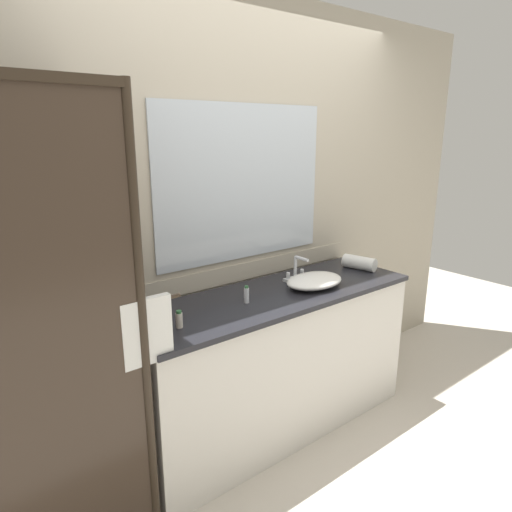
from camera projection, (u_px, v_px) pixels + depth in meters
name	position (u px, v px, depth m)	size (l,w,h in m)	color
ground_plane	(274.00, 425.00, 2.88)	(8.00, 8.00, 0.00)	beige
wall_back_with_mirror	(241.00, 217.00, 2.80)	(4.40, 0.06, 2.60)	#B2A893
vanity_cabinet	(274.00, 361.00, 2.77)	(1.80, 0.58, 0.90)	silver
shower_enclosure	(53.00, 345.00, 1.71)	(1.20, 0.59, 2.00)	#2D2319
sink_basin	(314.00, 281.00, 2.75)	(0.39, 0.27, 0.07)	white
faucet	(296.00, 272.00, 2.86)	(0.17, 0.13, 0.16)	silver
soap_dish	(157.00, 319.00, 2.23)	(0.10, 0.07, 0.04)	silver
amenity_bottle_body_wash	(247.00, 295.00, 2.48)	(0.03, 0.03, 0.10)	silver
amenity_bottle_lotion	(179.00, 320.00, 2.16)	(0.03, 0.03, 0.09)	silver
rolled_towel_near_edge	(359.00, 263.00, 3.09)	(0.09, 0.09, 0.23)	white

